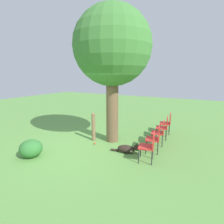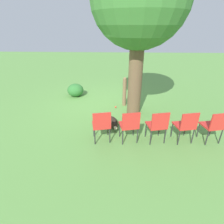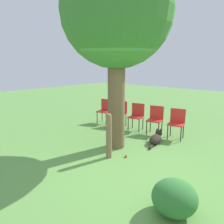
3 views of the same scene
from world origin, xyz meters
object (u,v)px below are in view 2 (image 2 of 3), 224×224
at_px(red_chair_2, 158,124).
at_px(red_chair_4, 214,125).
at_px(red_chair_3, 186,125).
at_px(tennis_ball, 116,107).
at_px(red_chair_1, 130,124).
at_px(fence_post, 124,92).
at_px(dog, 113,123).
at_px(red_chair_0, 102,124).

height_order(red_chair_2, red_chair_4, same).
relative_size(red_chair_2, red_chair_3, 1.00).
xyz_separation_m(red_chair_2, red_chair_4, (-0.05, 1.39, 0.00)).
bearing_deg(tennis_ball, red_chair_2, 28.24).
height_order(red_chair_3, tennis_ball, red_chair_3).
height_order(red_chair_1, tennis_ball, red_chair_1).
xyz_separation_m(red_chair_1, red_chair_3, (-0.05, 1.39, 0.00)).
bearing_deg(red_chair_2, red_chair_4, -100.60).
distance_m(fence_post, red_chair_3, 2.71).
bearing_deg(red_chair_4, tennis_ball, 38.82).
relative_size(fence_post, red_chair_4, 1.23).
bearing_deg(dog, red_chair_3, 56.33).
relative_size(fence_post, red_chair_3, 1.23).
bearing_deg(red_chair_3, red_chair_4, -100.60).
distance_m(dog, red_chair_1, 0.94).
height_order(red_chair_1, red_chair_2, same).
xyz_separation_m(red_chair_1, tennis_ball, (-2.06, -0.40, -0.48)).
xyz_separation_m(fence_post, red_chair_0, (2.35, -0.61, -0.03)).
xyz_separation_m(red_chair_0, red_chair_1, (-0.02, 0.70, 0.00)).
bearing_deg(red_chair_2, red_chair_3, -100.60).
distance_m(dog, red_chair_0, 0.88).
xyz_separation_m(red_chair_3, red_chair_4, (-0.02, 0.70, 0.00)).
height_order(fence_post, red_chair_4, fence_post).
distance_m(red_chair_0, red_chair_4, 2.79).
xyz_separation_m(red_chair_1, red_chair_4, (-0.07, 2.09, 0.00)).
height_order(fence_post, tennis_ball, fence_post).
height_order(fence_post, red_chair_2, fence_post).
bearing_deg(red_chair_2, dog, 45.71).
xyz_separation_m(red_chair_2, red_chair_3, (-0.02, 0.70, 0.00)).
bearing_deg(red_chair_1, dog, 18.98).
height_order(red_chair_0, red_chair_2, same).
xyz_separation_m(red_chair_0, red_chair_3, (-0.07, 2.09, 0.00)).
distance_m(fence_post, tennis_ball, 0.65).
height_order(dog, red_chair_2, red_chair_2).
xyz_separation_m(dog, red_chair_3, (0.69, 1.84, 0.38)).
height_order(red_chair_3, red_chair_4, same).
distance_m(dog, tennis_ball, 1.33).
bearing_deg(red_chair_1, red_chair_4, -100.60).
height_order(dog, red_chair_0, red_chair_0).
distance_m(dog, red_chair_3, 2.00).
bearing_deg(dog, fence_post, 153.88).
bearing_deg(red_chair_3, red_chair_2, 79.40).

